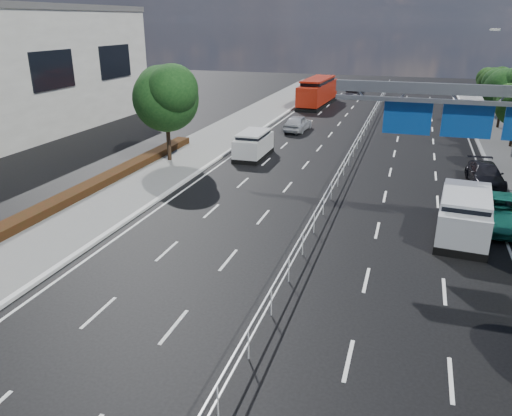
% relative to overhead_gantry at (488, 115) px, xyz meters
% --- Properties ---
extents(ground, '(160.00, 160.00, 0.00)m').
position_rel_overhead_gantry_xyz_m(ground, '(-6.74, -10.05, -5.61)').
color(ground, black).
rests_on(ground, ground).
extents(kerb_near, '(0.25, 140.00, 0.15)m').
position_rel_overhead_gantry_xyz_m(kerb_near, '(-15.74, -10.05, -5.54)').
color(kerb_near, silver).
rests_on(kerb_near, ground).
extents(median_fence, '(0.05, 85.00, 1.02)m').
position_rel_overhead_gantry_xyz_m(median_fence, '(-6.74, 12.45, -5.08)').
color(median_fence, silver).
rests_on(median_fence, ground).
extents(hedge_near, '(1.00, 36.00, 0.44)m').
position_rel_overhead_gantry_xyz_m(hedge_near, '(-20.04, -5.05, -5.25)').
color(hedge_near, black).
rests_on(hedge_near, sidewalk_near).
extents(overhead_gantry, '(10.24, 0.38, 7.45)m').
position_rel_overhead_gantry_xyz_m(overhead_gantry, '(0.00, 0.00, 0.00)').
color(overhead_gantry, gray).
rests_on(overhead_gantry, ground).
extents(near_tree_back, '(4.84, 4.51, 6.69)m').
position_rel_overhead_gantry_xyz_m(near_tree_back, '(-18.68, 7.92, -1.00)').
color(near_tree_back, black).
rests_on(near_tree_back, ground).
extents(far_tree_g, '(3.96, 3.69, 5.45)m').
position_rel_overhead_gantry_xyz_m(far_tree_g, '(4.51, 26.92, -1.85)').
color(far_tree_g, black).
rests_on(far_tree_g, ground).
extents(far_tree_h, '(3.41, 3.18, 4.91)m').
position_rel_overhead_gantry_xyz_m(far_tree_h, '(4.50, 34.43, -2.18)').
color(far_tree_h, black).
rests_on(far_tree_h, ground).
extents(white_minivan, '(1.85, 4.29, 1.86)m').
position_rel_overhead_gantry_xyz_m(white_minivan, '(-13.55, 10.85, -4.69)').
color(white_minivan, black).
rests_on(white_minivan, ground).
extents(red_bus, '(2.97, 10.33, 3.05)m').
position_rel_overhead_gantry_xyz_m(red_bus, '(-13.64, 35.15, -4.01)').
color(red_bus, black).
rests_on(red_bus, ground).
extents(near_car_silver, '(2.00, 4.30, 1.43)m').
position_rel_overhead_gantry_xyz_m(near_car_silver, '(-12.57, 20.60, -4.89)').
color(near_car_silver, '#ADAEB4').
rests_on(near_car_silver, ground).
extents(near_car_dark, '(2.00, 4.40, 1.40)m').
position_rel_overhead_gantry_xyz_m(near_car_dark, '(-10.30, 43.51, -4.91)').
color(near_car_dark, black).
rests_on(near_car_dark, ground).
extents(silver_minivan, '(2.56, 5.22, 2.10)m').
position_rel_overhead_gantry_xyz_m(silver_minivan, '(-0.24, 0.43, -4.57)').
color(silver_minivan, black).
rests_on(silver_minivan, ground).
extents(parked_car_teal, '(2.36, 5.06, 1.40)m').
position_rel_overhead_gantry_xyz_m(parked_car_teal, '(1.56, 2.36, -4.91)').
color(parked_car_teal, '#156256').
rests_on(parked_car_teal, ground).
extents(parked_car_dark, '(2.16, 4.51, 1.27)m').
position_rel_overhead_gantry_xyz_m(parked_car_dark, '(1.56, 8.95, -4.97)').
color(parked_car_dark, black).
rests_on(parked_car_dark, ground).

